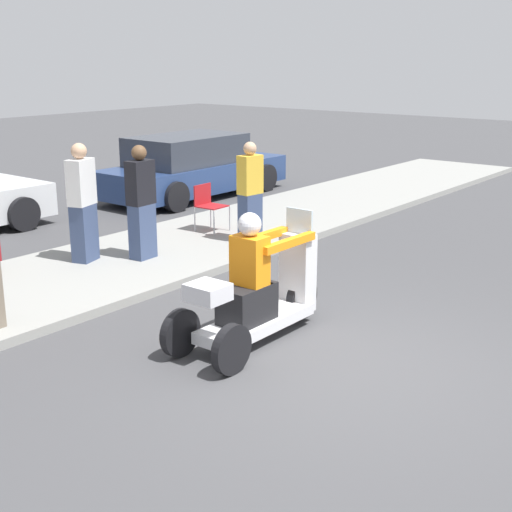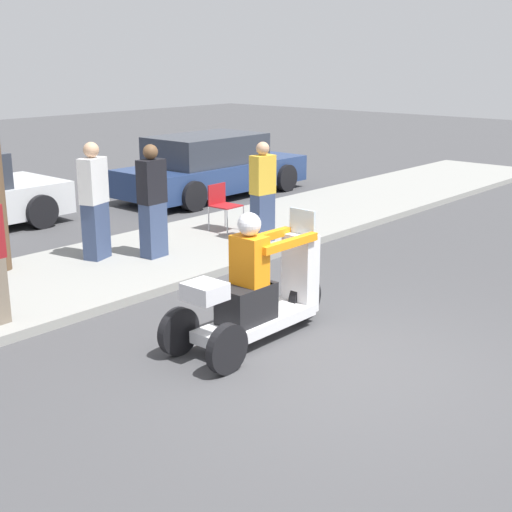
% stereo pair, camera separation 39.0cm
% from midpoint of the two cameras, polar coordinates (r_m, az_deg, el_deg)
% --- Properties ---
extents(ground_plane, '(60.00, 60.00, 0.00)m').
position_cam_midpoint_polar(ground_plane, '(7.58, 5.88, -8.79)').
color(ground_plane, '#424244').
extents(sidewalk_strip, '(28.00, 2.80, 0.12)m').
position_cam_midpoint_polar(sidewalk_strip, '(10.58, -15.55, -1.75)').
color(sidewalk_strip, gray).
rests_on(sidewalk_strip, ground).
extents(motorcycle_trike, '(2.29, 0.82, 1.51)m').
position_cam_midpoint_polar(motorcycle_trike, '(8.03, -1.28, -3.15)').
color(motorcycle_trike, black).
rests_on(motorcycle_trike, ground).
extents(spectator_with_child, '(0.48, 0.38, 1.79)m').
position_cam_midpoint_polar(spectator_with_child, '(11.01, -14.71, 3.95)').
color(spectator_with_child, '#38476B').
rests_on(spectator_with_child, sidewalk_strip).
extents(spectator_near_curb, '(0.42, 0.28, 1.67)m').
position_cam_midpoint_polar(spectator_near_curb, '(11.83, -1.43, 4.97)').
color(spectator_near_curb, '#38476B').
rests_on(spectator_near_curb, sidewalk_strip).
extents(spectator_far_back, '(0.43, 0.28, 1.74)m').
position_cam_midpoint_polar(spectator_far_back, '(10.97, -10.18, 4.07)').
color(spectator_far_back, '#38476B').
rests_on(spectator_far_back, sidewalk_strip).
extents(folding_chair_set_back, '(0.48, 0.48, 0.82)m').
position_cam_midpoint_polar(folding_chair_set_back, '(12.68, -4.76, 4.28)').
color(folding_chair_set_back, '#A5A8AD').
rests_on(folding_chair_set_back, sidewalk_strip).
extents(parked_car_lot_left, '(4.68, 1.98, 1.41)m').
position_cam_midpoint_polar(parked_car_lot_left, '(16.43, -5.82, 7.06)').
color(parked_car_lot_left, navy).
rests_on(parked_car_lot_left, ground).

